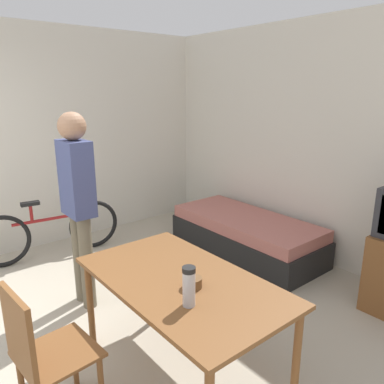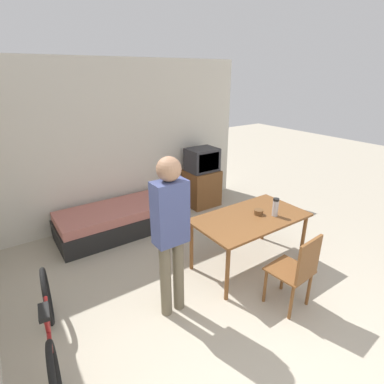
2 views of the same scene
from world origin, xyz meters
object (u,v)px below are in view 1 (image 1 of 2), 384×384
at_px(person_standing, 78,196).
at_px(mate_bowl, 193,282).
at_px(daybed, 246,235).
at_px(dining_table, 181,289).
at_px(bicycle, 50,231).
at_px(wooden_chair, 41,351).
at_px(thermos_flask, 189,284).

height_order(person_standing, mate_bowl, person_standing).
relative_size(daybed, dining_table, 1.27).
bearing_deg(person_standing, daybed, 85.33).
bearing_deg(dining_table, mate_bowl, -4.58).
bearing_deg(mate_bowl, dining_table, 175.42).
bearing_deg(bicycle, mate_bowl, 0.63).
relative_size(dining_table, mate_bowl, 12.40).
xyz_separation_m(daybed, person_standing, (-0.16, -2.01, 0.82)).
relative_size(bicycle, person_standing, 0.93).
height_order(dining_table, mate_bowl, mate_bowl).
bearing_deg(bicycle, person_standing, -5.05).
bearing_deg(mate_bowl, person_standing, -174.51).
distance_m(daybed, dining_table, 2.21).
bearing_deg(mate_bowl, wooden_chair, -108.42).
relative_size(dining_table, bicycle, 0.91).
height_order(thermos_flask, mate_bowl, thermos_flask).
height_order(dining_table, wooden_chair, wooden_chair).
bearing_deg(person_standing, thermos_flask, -0.36).
bearing_deg(dining_table, bicycle, -179.09).
relative_size(bicycle, thermos_flask, 6.78).
bearing_deg(thermos_flask, dining_table, 150.55).
xyz_separation_m(wooden_chair, bicycle, (-2.34, 0.84, -0.20)).
bearing_deg(mate_bowl, thermos_flask, -45.39).
height_order(daybed, person_standing, person_standing).
relative_size(wooden_chair, person_standing, 0.52).
bearing_deg(thermos_flask, wooden_chair, -120.89).
height_order(wooden_chair, thermos_flask, thermos_flask).
bearing_deg(bicycle, wooden_chair, -19.83).
height_order(dining_table, person_standing, person_standing).
height_order(daybed, dining_table, dining_table).
distance_m(dining_table, mate_bowl, 0.17).
relative_size(dining_table, thermos_flask, 6.14).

